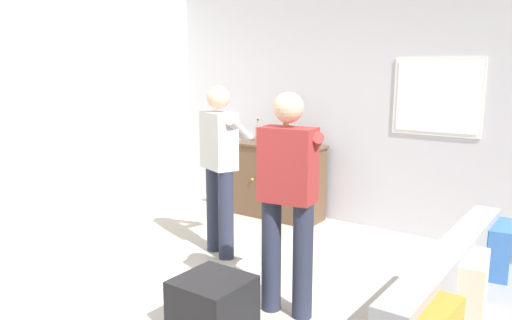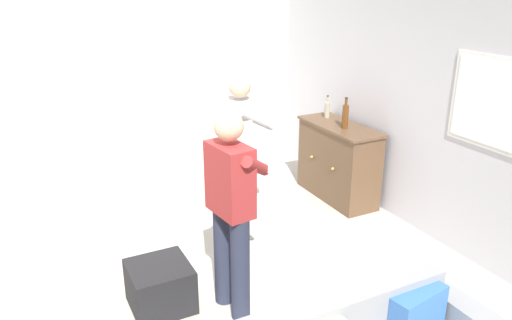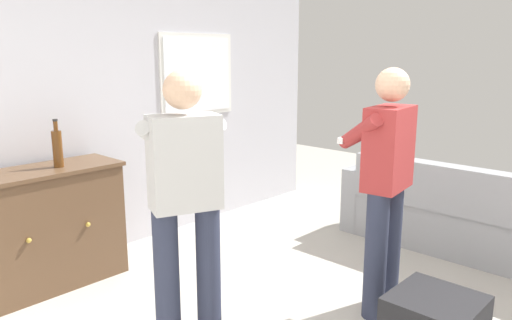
{
  "view_description": "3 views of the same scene",
  "coord_description": "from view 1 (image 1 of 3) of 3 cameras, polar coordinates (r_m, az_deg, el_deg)",
  "views": [
    {
      "loc": [
        2.49,
        -2.77,
        1.85
      ],
      "look_at": [
        -0.08,
        0.79,
        1.03
      ],
      "focal_mm": 35.0,
      "sensor_mm": 36.0,
      "label": 1
    },
    {
      "loc": [
        3.76,
        -1.13,
        2.6
      ],
      "look_at": [
        -0.01,
        0.77,
        1.02
      ],
      "focal_mm": 35.0,
      "sensor_mm": 36.0,
      "label": 2
    },
    {
      "loc": [
        -2.35,
        -1.32,
        1.78
      ],
      "look_at": [
        -0.09,
        0.8,
        1.1
      ],
      "focal_mm": 35.0,
      "sensor_mm": 36.0,
      "label": 3
    }
  ],
  "objects": [
    {
      "name": "person_standing_left",
      "position": [
        4.88,
        -4.12,
        -0.29
      ],
      "size": [
        0.51,
        0.52,
        1.68
      ],
      "color": "#282D42",
      "rests_on": "ground"
    },
    {
      "name": "sideboard_cabinet",
      "position": [
        6.21,
        2.54,
        -2.36
      ],
      "size": [
        1.15,
        0.49,
        0.93
      ],
      "color": "brown",
      "rests_on": "ground"
    },
    {
      "name": "bottle_wine_green",
      "position": [
        6.33,
        0.21,
        3.09
      ],
      "size": [
        0.07,
        0.07,
        0.28
      ],
      "color": "gray",
      "rests_on": "sideboard_cabinet"
    },
    {
      "name": "wall_back_with_window",
      "position": [
        5.98,
        11.34,
        6.04
      ],
      "size": [
        5.2,
        0.15,
        2.8
      ],
      "color": "silver",
      "rests_on": "ground"
    },
    {
      "name": "ottoman",
      "position": [
        3.71,
        -4.96,
        -16.08
      ],
      "size": [
        0.49,
        0.49,
        0.38
      ],
      "primitive_type": "cube",
      "color": "black",
      "rests_on": "ground"
    },
    {
      "name": "ground",
      "position": [
        4.16,
        -5.75,
        -15.95
      ],
      "size": [
        10.4,
        10.4,
        0.0
      ],
      "primitive_type": "plane",
      "color": "#B2ADA3"
    },
    {
      "name": "wall_side_left",
      "position": [
        5.86,
        -25.99,
        5.07
      ],
      "size": [
        0.12,
        5.2,
        2.8
      ],
      "primitive_type": "cube",
      "color": "beige",
      "rests_on": "ground"
    },
    {
      "name": "bottle_liquor_amber",
      "position": [
        6.01,
        3.44,
        3.1
      ],
      "size": [
        0.07,
        0.07,
        0.36
      ],
      "color": "#593314",
      "rests_on": "sideboard_cabinet"
    },
    {
      "name": "person_standing_right",
      "position": [
        3.68,
        3.7,
        -3.85
      ],
      "size": [
        0.55,
        0.5,
        1.68
      ],
      "color": "#282D42",
      "rests_on": "ground"
    }
  ]
}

